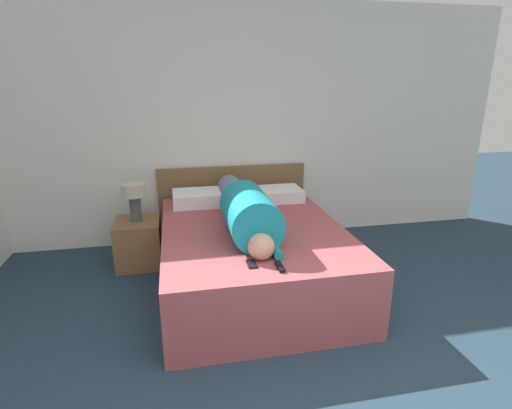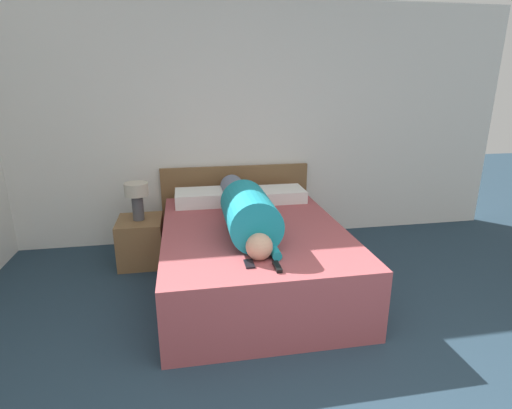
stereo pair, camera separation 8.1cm
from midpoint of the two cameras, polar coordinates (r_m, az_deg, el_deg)
wall_back at (r=4.51m, az=-1.42°, el=11.22°), size 6.19×0.06×2.60m
bed at (r=3.59m, az=0.21°, el=-7.35°), size 1.55×2.04×0.56m
headboard at (r=4.60m, az=-2.37°, el=0.26°), size 1.67×0.04×0.86m
nightstand at (r=4.19m, az=-15.57°, el=-5.06°), size 0.43×0.49×0.46m
table_lamp at (r=4.03m, az=-16.12°, el=1.31°), size 0.23×0.23×0.37m
person_lying at (r=3.40m, az=-0.81°, el=-0.70°), size 0.40×1.73×0.40m
pillow_near_headboard at (r=4.14m, az=-6.88°, el=1.01°), size 0.58×0.39×0.14m
pillow_second at (r=4.25m, az=3.62°, el=1.45°), size 0.55×0.39×0.12m
tv_remote at (r=2.74m, az=3.92°, el=-8.88°), size 0.04×0.15×0.02m
cell_phone at (r=2.79m, az=-0.12°, el=-8.48°), size 0.06×0.13×0.01m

